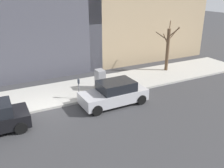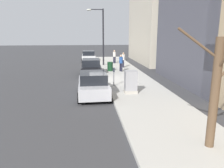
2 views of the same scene
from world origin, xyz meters
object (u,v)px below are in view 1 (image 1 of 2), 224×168
object	(u,v)px
parked_car_silver	(114,93)
bare_tree	(168,48)
utility_box	(100,80)
parking_meter	(79,87)

from	to	relation	value
parked_car_silver	bare_tree	bearing A→B (deg)	-63.61
parked_car_silver	utility_box	world-z (taller)	utility_box
parking_meter	utility_box	bearing A→B (deg)	-66.02
parked_car_silver	utility_box	distance (m)	2.38
utility_box	parking_meter	bearing A→B (deg)	113.98
parked_car_silver	parking_meter	bearing A→B (deg)	48.71
parking_meter	bare_tree	xyz separation A→B (m)	(2.15, -8.90, 1.16)
bare_tree	parked_car_silver	bearing A→B (deg)	117.35
bare_tree	utility_box	bearing A→B (deg)	100.55
utility_box	bare_tree	xyz separation A→B (m)	(1.30, -6.99, 1.29)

